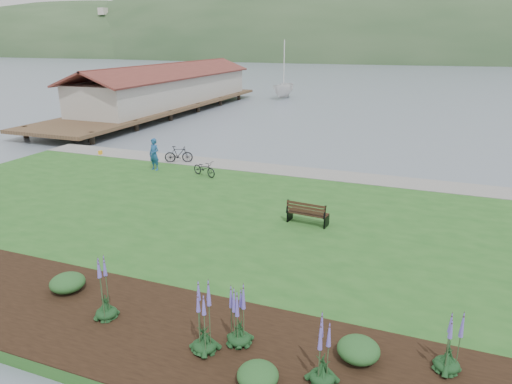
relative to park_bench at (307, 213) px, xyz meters
The scene contains 20 objects.
ground 4.35m from the park_bench, 167.96° to the left, with size 600.00×600.00×0.00m, color slate.
lawn 4.36m from the park_bench, 164.98° to the right, with size 34.00×20.00×0.40m, color #24591F.
shoreline_path 8.84m from the park_bench, 118.07° to the left, with size 34.00×2.20×0.03m, color gray.
garden_bed 9.00m from the park_bench, 97.37° to the right, with size 24.00×4.40×0.04m, color black.
far_hillside 171.62m from the park_bench, 84.70° to the left, with size 580.00×80.00×38.00m, color #2F4E2C, non-canonical shape.
pier_pavilion 37.32m from the park_bench, 130.37° to the left, with size 8.00×36.00×5.40m.
park_bench is the anchor object (origin of this frame).
person 12.12m from the park_bench, 155.18° to the left, with size 0.83×0.57×2.30m, color #1E5089.
bicycle_a 9.04m from the park_bench, 146.51° to the left, with size 1.75×0.61×0.92m, color black.
bicycle_b 12.69m from the park_bench, 145.80° to the left, with size 1.81×0.52×1.09m, color black.
sailboat 47.15m from the park_bench, 109.00° to the left, with size 9.56×9.74×25.21m, color silver.
pannier 18.10m from the park_bench, 157.21° to the left, with size 0.17×0.27×0.28m, color #F4A91C.
echium_0 9.26m from the park_bench, 91.40° to the right, with size 0.62×0.62×2.31m.
echium_1 8.67m from the park_bench, 86.83° to the right, with size 0.62×0.62×1.95m.
echium_2 9.70m from the park_bench, 72.93° to the right, with size 0.62×0.62×1.77m.
echium_3 9.56m from the park_bench, 54.38° to the right, with size 0.62×0.62×1.94m.
echium_4 9.62m from the park_bench, 111.69° to the right, with size 0.62×0.62×2.36m.
shrub_0 9.93m from the park_bench, 124.87° to the right, with size 1.10×1.10×0.55m, color #1E4C21.
shrub_1 9.98m from the park_bench, 81.55° to the right, with size 0.98×0.98×0.49m, color #1E4C21.
shrub_2 8.85m from the park_bench, 66.71° to the right, with size 1.07×1.07×0.54m, color #1E4C21.
Camera 1 is at (8.68, -18.82, 8.08)m, focal length 32.00 mm.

